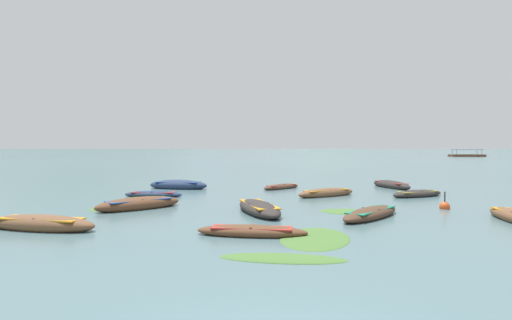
{
  "coord_description": "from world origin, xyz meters",
  "views": [
    {
      "loc": [
        -0.54,
        -4.92,
        3.0
      ],
      "look_at": [
        2.23,
        53.95,
        1.11
      ],
      "focal_mm": 27.29,
      "sensor_mm": 36.0,
      "label": 1
    }
  ],
  "objects": [
    {
      "name": "rowboat_3",
      "position": [
        2.64,
        23.16,
        0.14
      ],
      "size": [
        3.24,
        2.94,
        0.45
      ],
      "color": "#4C3323",
      "rests_on": "ground"
    },
    {
      "name": "ground_plane",
      "position": [
        0.0,
        1500.0,
        0.0
      ],
      "size": [
        6000.0,
        6000.0,
        0.0
      ],
      "primitive_type": "plane",
      "color": "slate"
    },
    {
      "name": "weed_patch_4",
      "position": [
        0.67,
        5.44,
        0.0
      ],
      "size": [
        3.6,
        1.58,
        0.14
      ],
      "primitive_type": "ellipsoid",
      "rotation": [
        0.0,
        0.0,
        2.97
      ],
      "color": "#477033",
      "rests_on": "ground"
    },
    {
      "name": "rowboat_11",
      "position": [
        -0.06,
        8.25,
        0.14
      ],
      "size": [
        3.93,
        1.62,
        0.45
      ],
      "color": "brown",
      "rests_on": "ground"
    },
    {
      "name": "ferry_0",
      "position": [
        75.2,
        120.16,
        0.45
      ],
      "size": [
        10.98,
        4.42,
        2.54
      ],
      "color": "brown",
      "rests_on": "ground"
    },
    {
      "name": "rowboat_9",
      "position": [
        -7.75,
        9.61,
        0.21
      ],
      "size": [
        4.55,
        2.28,
        0.67
      ],
      "color": "brown",
      "rests_on": "ground"
    },
    {
      "name": "mountain_3",
      "position": [
        540.69,
        2254.48,
        132.68
      ],
      "size": [
        1049.51,
        1049.51,
        265.36
      ],
      "primitive_type": "cone",
      "color": "slate",
      "rests_on": "ground"
    },
    {
      "name": "rowboat_4",
      "position": [
        10.92,
        23.54,
        0.21
      ],
      "size": [
        2.06,
        4.41,
        0.67
      ],
      "color": "#2D2826",
      "rests_on": "ground"
    },
    {
      "name": "rowboat_0",
      "position": [
        -5.39,
        14.33,
        0.23
      ],
      "size": [
        4.2,
        3.66,
        0.73
      ],
      "color": "brown",
      "rests_on": "ground"
    },
    {
      "name": "weed_patch_1",
      "position": [
        -6.88,
        14.27,
        0.0
      ],
      "size": [
        1.91,
        1.73,
        0.14
      ],
      "primitive_type": "ellipsoid",
      "rotation": [
        0.0,
        0.0,
        0.09
      ],
      "color": "#477033",
      "rests_on": "ground"
    },
    {
      "name": "weed_patch_0",
      "position": [
        -5.85,
        18.0,
        0.0
      ],
      "size": [
        3.3,
        3.3,
        0.14
      ],
      "primitive_type": "ellipsoid",
      "rotation": [
        0.0,
        0.0,
        1.26
      ],
      "color": "#38662D",
      "rests_on": "ground"
    },
    {
      "name": "mountain_1",
      "position": [
        -922.62,
        2176.9,
        261.43
      ],
      "size": [
        1707.11,
        1707.11,
        522.86
      ],
      "primitive_type": "cone",
      "color": "#4C5B56",
      "rests_on": "ground"
    },
    {
      "name": "rowboat_10",
      "position": [
        4.94,
        18.8,
        0.19
      ],
      "size": [
        4.29,
        2.99,
        0.62
      ],
      "color": "brown",
      "rests_on": "ground"
    },
    {
      "name": "rowboat_7",
      "position": [
        -4.9,
        23.65,
        0.25
      ],
      "size": [
        4.62,
        2.53,
        0.81
      ],
      "color": "navy",
      "rests_on": "ground"
    },
    {
      "name": "mooring_buoy",
      "position": [
        9.6,
        13.58,
        0.11
      ],
      "size": [
        0.5,
        0.5,
        0.99
      ],
      "color": "#DB4C1E",
      "rests_on": "ground"
    },
    {
      "name": "weed_patch_2",
      "position": [
        4.87,
        12.77,
        0.0
      ],
      "size": [
        3.62,
        2.81,
        0.14
      ],
      "primitive_type": "ellipsoid",
      "rotation": [
        0.0,
        0.0,
        2.77
      ],
      "color": "#477033",
      "rests_on": "ground"
    },
    {
      "name": "rowboat_2",
      "position": [
        5.18,
        11.44,
        0.17
      ],
      "size": [
        3.92,
        3.95,
        0.55
      ],
      "color": "#4C3323",
      "rests_on": "ground"
    },
    {
      "name": "rowboat_8",
      "position": [
        0.43,
        12.91,
        0.2
      ],
      "size": [
        2.48,
        4.8,
        0.65
      ],
      "color": "#2D2826",
      "rests_on": "ground"
    },
    {
      "name": "weed_patch_3",
      "position": [
        2.01,
        7.71,
        0.0
      ],
      "size": [
        3.24,
        3.95,
        0.14
      ],
      "primitive_type": "ellipsoid",
      "rotation": [
        0.0,
        0.0,
        1.25
      ],
      "color": "#477033",
      "rests_on": "ground"
    },
    {
      "name": "mountain_2",
      "position": [
        -181.51,
        2185.02,
        118.56
      ],
      "size": [
        584.75,
        584.75,
        237.12
      ],
      "primitive_type": "cone",
      "color": "slate",
      "rests_on": "ground"
    },
    {
      "name": "rowboat_5",
      "position": [
        -5.7,
        19.0,
        0.14
      ],
      "size": [
        3.64,
        1.4,
        0.45
      ],
      "color": "navy",
      "rests_on": "ground"
    },
    {
      "name": "rowboat_1",
      "position": [
        10.47,
        18.34,
        0.16
      ],
      "size": [
        3.96,
        2.46,
        0.51
      ],
      "color": "#2D2826",
      "rests_on": "ground"
    }
  ]
}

